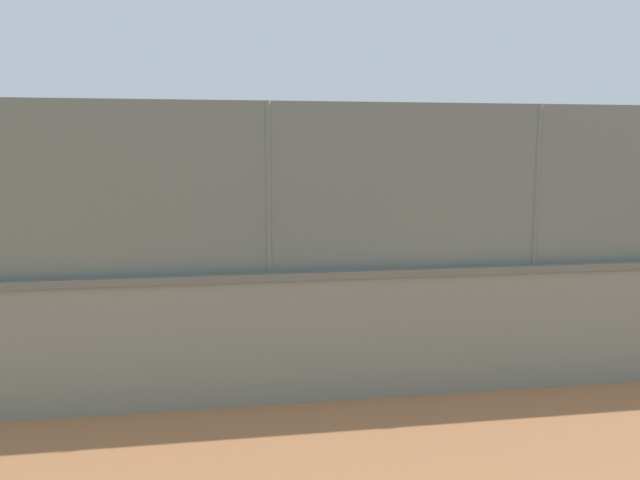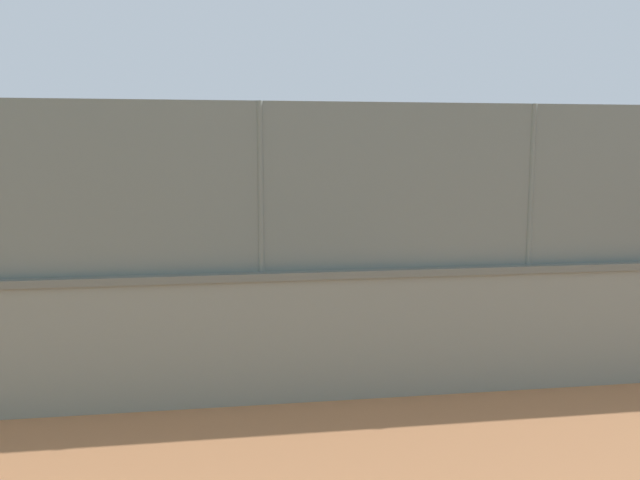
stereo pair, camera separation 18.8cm
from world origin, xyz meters
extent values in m
plane|color=#B27247|center=(0.00, 0.00, 0.00)|extent=(260.00, 260.00, 0.00)
cube|color=gray|center=(2.74, 10.47, 0.68)|extent=(33.86, 1.50, 1.36)
cube|color=slate|center=(2.74, 10.47, 1.40)|extent=(33.86, 1.56, 0.08)
cube|color=slate|center=(2.74, 10.47, 2.33)|extent=(33.17, 1.25, 1.79)
cylinder|color=slate|center=(-1.78, 10.30, 2.33)|extent=(0.07, 0.07, 1.79)
cylinder|color=slate|center=(1.23, 10.42, 2.33)|extent=(0.07, 0.07, 1.79)
cylinder|color=black|center=(-0.88, -1.54, 0.36)|extent=(0.18, 0.18, 0.73)
cylinder|color=black|center=(-1.07, -1.59, 0.36)|extent=(0.18, 0.18, 0.73)
cylinder|color=#D14C42|center=(-0.98, -1.57, 0.99)|extent=(0.41, 0.41, 0.54)
cylinder|color=brown|center=(-0.72, -1.45, 1.10)|extent=(0.21, 0.52, 0.16)
cylinder|color=brown|center=(-1.32, -1.34, 1.10)|extent=(0.21, 0.52, 0.16)
sphere|color=brown|center=(-0.98, -1.57, 1.36)|extent=(0.21, 0.21, 0.21)
cylinder|color=red|center=(-0.98, -1.57, 1.45)|extent=(0.26, 0.26, 0.05)
cylinder|color=black|center=(-1.37, -1.17, 1.10)|extent=(0.11, 0.30, 0.04)
ellipsoid|color=#333338|center=(-1.42, -0.95, 1.10)|extent=(0.10, 0.30, 0.24)
cylinder|color=#B2B2B2|center=(-1.38, 3.05, 0.40)|extent=(0.21, 0.21, 0.81)
cylinder|color=#B2B2B2|center=(-1.51, 3.20, 0.40)|extent=(0.21, 0.21, 0.81)
cylinder|color=beige|center=(-1.44, 3.12, 1.11)|extent=(0.48, 0.48, 0.60)
cylinder|color=brown|center=(-1.20, 2.92, 1.22)|extent=(0.49, 0.44, 0.17)
cylinder|color=brown|center=(-1.42, 3.55, 1.22)|extent=(0.49, 0.44, 0.17)
sphere|color=brown|center=(-1.44, 3.12, 1.52)|extent=(0.23, 0.23, 0.23)
cylinder|color=black|center=(-1.44, 3.12, 1.62)|extent=(0.34, 0.34, 0.05)
sphere|color=yellow|center=(-0.12, 0.70, 0.06)|extent=(0.12, 0.12, 0.12)
camera|label=1|loc=(1.62, 17.41, 2.73)|focal=37.42mm
camera|label=2|loc=(1.43, 17.44, 2.73)|focal=37.42mm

